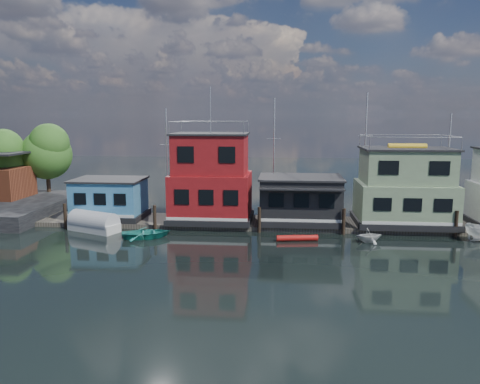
# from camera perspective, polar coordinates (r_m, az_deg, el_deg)

# --- Properties ---
(ground) EXTENTS (160.00, 160.00, 0.00)m
(ground) POSITION_cam_1_polar(r_m,az_deg,el_deg) (30.90, 9.00, -9.31)
(ground) COLOR black
(ground) RESTS_ON ground
(dock) EXTENTS (48.00, 5.00, 0.40)m
(dock) POSITION_cam_1_polar(r_m,az_deg,el_deg) (42.38, 7.97, -3.86)
(dock) COLOR #595147
(dock) RESTS_ON ground
(houseboat_blue) EXTENTS (6.40, 4.90, 3.66)m
(houseboat_blue) POSITION_cam_1_polar(r_m,az_deg,el_deg) (44.82, -15.62, -0.77)
(houseboat_blue) COLOR black
(houseboat_blue) RESTS_ON dock
(houseboat_red) EXTENTS (7.40, 5.90, 11.86)m
(houseboat_red) POSITION_cam_1_polar(r_m,az_deg,el_deg) (42.10, -3.55, 1.53)
(houseboat_red) COLOR black
(houseboat_red) RESTS_ON dock
(houseboat_dark) EXTENTS (7.40, 6.10, 4.06)m
(houseboat_dark) POSITION_cam_1_polar(r_m,az_deg,el_deg) (41.89, 7.35, -0.90)
(houseboat_dark) COLOR black
(houseboat_dark) RESTS_ON dock
(houseboat_green) EXTENTS (8.40, 5.90, 7.03)m
(houseboat_green) POSITION_cam_1_polar(r_m,az_deg,el_deg) (43.03, 19.45, 0.44)
(houseboat_green) COLOR black
(houseboat_green) RESTS_ON dock
(pilings) EXTENTS (42.28, 0.28, 2.20)m
(pilings) POSITION_cam_1_polar(r_m,az_deg,el_deg) (39.44, 7.70, -3.51)
(pilings) COLOR #2D2116
(pilings) RESTS_ON ground
(background_masts) EXTENTS (36.40, 0.16, 12.00)m
(background_masts) POSITION_cam_1_polar(r_m,az_deg,el_deg) (47.91, 13.48, 3.99)
(background_masts) COLOR silver
(background_masts) RESTS_ON ground
(shore) EXTENTS (12.40, 15.72, 8.24)m
(shore) POSITION_cam_1_polar(r_m,az_deg,el_deg) (53.71, -26.95, 1.69)
(shore) COLOR black
(shore) RESTS_ON ground
(dinghy_white) EXTENTS (2.59, 2.38, 1.14)m
(dinghy_white) POSITION_cam_1_polar(r_m,az_deg,el_deg) (37.99, 15.44, -5.08)
(dinghy_white) COLOR silver
(dinghy_white) RESTS_ON ground
(dinghy_teal) EXTENTS (4.55, 3.86, 0.80)m
(dinghy_teal) POSITION_cam_1_polar(r_m,az_deg,el_deg) (38.67, -11.36, -4.94)
(dinghy_teal) COLOR teal
(dinghy_teal) RESTS_ON ground
(tarp_runabout) EXTENTS (4.88, 3.40, 1.85)m
(tarp_runabout) POSITION_cam_1_polar(r_m,az_deg,el_deg) (41.96, -17.39, -3.65)
(tarp_runabout) COLOR silver
(tarp_runabout) RESTS_ON ground
(red_kayak) EXTENTS (3.30, 0.95, 0.48)m
(red_kayak) POSITION_cam_1_polar(r_m,az_deg,el_deg) (37.33, 6.99, -5.59)
(red_kayak) COLOR red
(red_kayak) RESTS_ON ground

